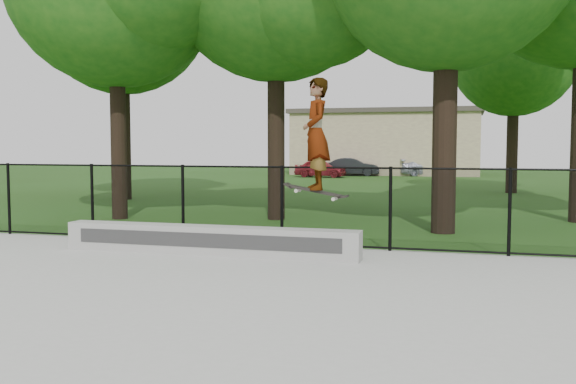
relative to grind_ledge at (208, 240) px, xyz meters
name	(u,v)px	position (x,y,z in m)	size (l,w,h in m)	color
ground	(113,343)	(0.97, -4.70, -0.30)	(100.00, 100.00, 0.00)	#295217
concrete_slab	(113,340)	(0.97, -4.70, -0.27)	(14.00, 12.00, 0.06)	#A1A09C
grind_ledge	(208,240)	(0.00, 0.00, 0.00)	(5.28, 0.40, 0.49)	#999995
car_a	(321,168)	(-4.33, 27.65, 0.23)	(1.25, 3.09, 1.06)	maroon
car_b	(352,167)	(-2.81, 29.97, 0.26)	(1.20, 3.11, 1.13)	black
car_c	(429,167)	(1.90, 31.14, 0.25)	(1.56, 3.53, 1.11)	#AFB1C6
skater_airborne	(316,136)	(1.96, -0.27, 1.78)	(0.83, 0.76, 1.93)	black
chainlink_fence	(282,206)	(0.97, 1.20, 0.51)	(16.06, 0.06, 1.50)	black
distant_building	(387,142)	(-1.03, 33.30, 1.86)	(12.40, 6.40, 4.30)	#CAB78E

